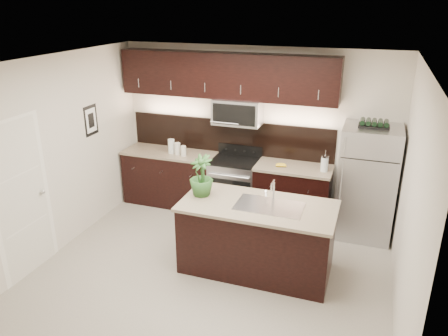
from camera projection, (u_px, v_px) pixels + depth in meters
The scene contains 12 objects.
ground at pixel (213, 268), 5.82m from camera, with size 4.50×4.50×0.00m, color gray.
room_walls at pixel (202, 148), 5.21m from camera, with size 4.52×4.02×2.71m.
counter_run at pixel (223, 184), 7.28m from camera, with size 3.51×0.65×0.94m.
upper_fixtures at pixel (228, 83), 6.80m from camera, with size 3.49×0.40×1.66m.
island at pixel (257, 237), 5.66m from camera, with size 1.96×0.96×0.94m.
sink_faucet at pixel (270, 205), 5.45m from camera, with size 0.84×0.50×0.28m.
refrigerator at pixel (367, 183), 6.40m from camera, with size 0.81×0.73×1.69m, color #B2B2B7.
wine_rack at pixel (374, 124), 6.08m from camera, with size 0.42×0.26×0.10m.
plant at pixel (201, 176), 5.67m from camera, with size 0.31×0.31×0.55m, color #265120.
canisters at pixel (176, 148), 7.25m from camera, with size 0.35×0.16×0.24m.
french_press at pixel (324, 164), 6.52m from camera, with size 0.11×0.11×0.33m.
bananas at pixel (278, 165), 6.74m from camera, with size 0.17×0.13×0.05m, color yellow.
Camera 1 is at (1.76, -4.62, 3.35)m, focal length 35.00 mm.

